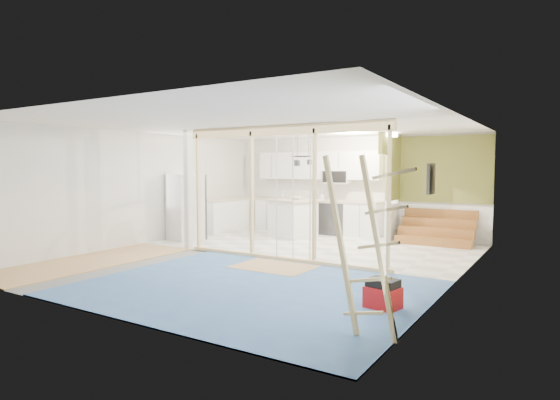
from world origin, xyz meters
The scene contains 17 objects.
room centered at (0.00, 0.00, 1.30)m, with size 7.01×8.01×2.61m.
floor_overlays centered at (0.07, 0.06, 0.01)m, with size 7.00×8.00×0.03m.
stud_frame centered at (-0.27, 0.00, 1.61)m, with size 4.66×0.14×2.60m.
base_cabinets centered at (-1.61, 3.36, 0.47)m, with size 4.45×2.24×0.93m.
upper_cabinets centered at (-0.84, 3.82, 1.82)m, with size 3.60×0.41×0.85m.
green_partition centered at (2.04, 3.66, 0.94)m, with size 2.25×1.51×2.60m.
pot_rack centered at (-0.31, 1.89, 2.00)m, with size 0.52×0.52×0.72m.
sheathing_panel centered at (3.48, -2.00, 1.30)m, with size 0.02×4.00×2.60m, color tan.
electrical_panel centered at (3.43, -1.40, 1.65)m, with size 0.04×0.30×0.40m, color #3D3D42.
ceiling_light centered at (1.40, 3.00, 2.54)m, with size 0.32×0.32×0.08m, color #FFEABF.
fridge centered at (-3.04, 0.90, 0.82)m, with size 0.85×0.83×1.64m.
island centered at (-1.02, 2.70, 0.49)m, with size 1.22×1.22×0.99m.
bowl centered at (-0.88, 2.63, 1.02)m, with size 0.29×0.29×0.07m, color silver.
soap_bottle_a centered at (-1.98, 3.71, 1.07)m, with size 0.11×0.11×0.28m, color silver.
soap_bottle_b centered at (-0.68, 3.62, 1.02)m, with size 0.08×0.08×0.18m, color white.
toolbox centered at (3.00, -1.94, 0.19)m, with size 0.46×0.38×0.39m.
ladder centered at (3.16, -3.00, 0.98)m, with size 1.03×0.08×1.91m.
Camera 1 is at (4.96, -7.56, 1.80)m, focal length 30.00 mm.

